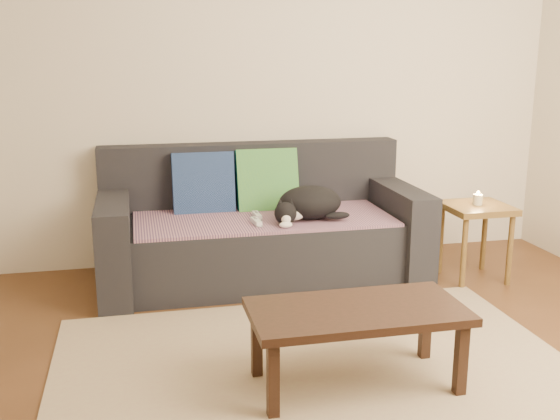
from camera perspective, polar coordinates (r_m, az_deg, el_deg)
The scene contains 13 objects.
ground at distance 3.09m, azimuth 4.11°, elevation -15.30°, with size 4.50×4.50×0.00m, color brown.
back_wall at distance 4.65m, azimuth -2.81°, elevation 11.29°, with size 4.50×0.04×2.60m, color beige.
sofa at distance 4.39m, azimuth -1.70°, elevation -1.96°, with size 2.10×0.94×0.87m.
throw_blanket at distance 4.27m, azimuth -1.48°, elevation -0.73°, with size 1.66×0.74×0.02m, color #412B52.
cushion_navy at distance 4.43m, azimuth -6.69°, elevation 2.35°, with size 0.41×0.10×0.41m, color #112449.
cushion_green at distance 4.49m, azimuth -1.14°, elevation 2.61°, with size 0.42×0.11×0.42m, color #0D5552.
cat at distance 4.19m, azimuth 2.46°, elevation 0.55°, with size 0.50×0.36×0.21m.
wii_remote_a at distance 4.09m, azimuth -2.09°, elevation -1.02°, with size 0.15×0.04×0.03m, color white.
wii_remote_b at distance 4.25m, azimuth -2.02°, elevation -0.48°, with size 0.15×0.04×0.03m, color white.
side_table at distance 4.51m, azimuth 16.73°, elevation -0.67°, with size 0.41×0.41×0.51m.
candle at distance 4.48m, azimuth 16.84°, elevation 0.90°, with size 0.06×0.06×0.09m.
rug at distance 3.21m, azimuth 3.32°, elevation -13.95°, with size 2.50×1.80×0.01m, color tan.
coffee_table at distance 2.98m, azimuth 6.71°, elevation -9.29°, with size 0.96×0.48×0.38m.
Camera 1 is at (-0.80, -2.58, 1.50)m, focal length 42.00 mm.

